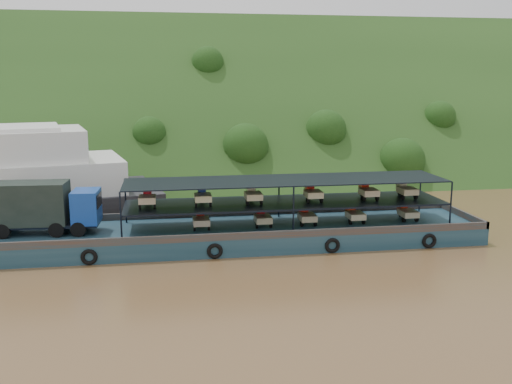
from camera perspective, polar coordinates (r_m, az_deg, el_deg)
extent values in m
plane|color=brown|center=(41.58, 3.39, -5.04)|extent=(160.00, 160.00, 0.00)
cube|color=#1F3C15|center=(76.34, -2.47, 2.49)|extent=(140.00, 39.60, 39.60)
cube|color=#122F3F|center=(41.27, -1.81, -4.29)|extent=(35.00, 7.00, 1.20)
cube|color=#592D19|center=(44.33, -2.38, -2.06)|extent=(35.00, 0.20, 0.50)
cube|color=#592D19|center=(37.80, -1.15, -4.42)|extent=(35.00, 0.20, 0.50)
cube|color=#592D19|center=(46.52, 19.98, -2.11)|extent=(0.20, 7.00, 0.50)
torus|color=black|center=(37.89, -16.35, -6.26)|extent=(1.06, 0.26, 1.06)
torus|color=black|center=(37.69, -4.14, -5.92)|extent=(1.06, 0.26, 1.06)
torus|color=black|center=(39.16, 7.65, -5.33)|extent=(1.06, 0.26, 1.06)
torus|color=black|center=(41.68, 16.94, -4.70)|extent=(1.06, 0.26, 1.06)
cylinder|color=black|center=(41.52, -24.02, -3.60)|extent=(1.04, 0.41, 1.02)
cylinder|color=black|center=(43.50, -23.17, -2.89)|extent=(1.04, 0.41, 1.02)
cylinder|color=black|center=(40.57, -19.33, -3.58)|extent=(1.04, 0.41, 1.02)
cylinder|color=black|center=(42.61, -18.69, -2.85)|extent=(1.04, 0.41, 1.02)
cylinder|color=black|center=(40.27, -17.34, -3.57)|extent=(1.04, 0.41, 1.02)
cylinder|color=black|center=(42.31, -16.79, -2.83)|extent=(1.04, 0.41, 1.02)
cube|color=black|center=(41.74, -20.11, -3.01)|extent=(7.07, 2.62, 0.20)
cube|color=#153D96|center=(40.91, -16.60, -1.38)|extent=(1.87, 2.55, 2.25)
cube|color=black|center=(40.67, -15.43, -0.79)|extent=(0.17, 2.05, 0.92)
cube|color=black|center=(41.68, -21.61, -1.04)|extent=(5.04, 2.71, 2.87)
cube|color=black|center=(41.30, 3.00, -1.06)|extent=(23.00, 5.00, 0.12)
cube|color=black|center=(40.98, 3.02, 1.18)|extent=(23.00, 5.00, 0.08)
cylinder|color=black|center=(38.09, -13.37, -2.43)|extent=(0.12, 0.12, 3.30)
cylinder|color=black|center=(42.95, -12.91, -0.86)|extent=(0.12, 0.12, 3.30)
cylinder|color=black|center=(38.92, 3.77, -1.85)|extent=(0.12, 0.12, 3.30)
cylinder|color=black|center=(43.70, 2.31, -0.38)|extent=(0.12, 0.12, 3.30)
cylinder|color=black|center=(42.94, 18.90, -1.19)|extent=(0.12, 0.12, 3.30)
cylinder|color=black|center=(47.31, 16.09, 0.09)|extent=(0.12, 0.12, 3.30)
cylinder|color=black|center=(41.82, -5.62, -2.91)|extent=(0.12, 0.52, 0.52)
cylinder|color=black|center=(40.05, -6.17, -3.56)|extent=(0.14, 0.52, 0.52)
cylinder|color=black|center=(40.11, -4.74, -3.51)|extent=(0.14, 0.52, 0.52)
cube|color=#C9B18E|center=(40.33, -5.50, -2.94)|extent=(1.15, 1.50, 0.44)
cube|color=#AC1B0B|center=(41.40, -5.61, -2.31)|extent=(0.55, 0.80, 0.80)
cube|color=#AC1B0B|center=(41.10, -5.60, -1.70)|extent=(0.50, 0.10, 0.10)
cylinder|color=black|center=(42.30, 0.37, -2.69)|extent=(0.12, 0.52, 0.52)
cylinder|color=black|center=(40.50, 0.10, -3.32)|extent=(0.14, 0.52, 0.52)
cylinder|color=black|center=(40.67, 1.49, -3.27)|extent=(0.14, 0.52, 0.52)
cube|color=#BEB286|center=(40.84, 0.71, -2.71)|extent=(1.15, 1.50, 0.44)
cube|color=#AE0B0F|center=(41.89, 0.44, -2.10)|extent=(0.55, 0.80, 0.80)
cube|color=#AE0B0F|center=(41.59, 0.49, -1.49)|extent=(0.50, 0.10, 0.10)
cylinder|color=black|center=(42.95, 4.67, -2.51)|extent=(0.12, 0.52, 0.52)
cylinder|color=black|center=(41.14, 4.59, -3.13)|extent=(0.14, 0.52, 0.52)
cylinder|color=black|center=(41.38, 5.94, -3.07)|extent=(0.14, 0.52, 0.52)
cube|color=#C9BA8E|center=(41.50, 5.15, -2.53)|extent=(1.15, 1.50, 0.44)
cube|color=red|center=(42.55, 4.78, -1.93)|extent=(0.55, 0.80, 0.80)
cube|color=red|center=(42.25, 4.85, -1.33)|extent=(0.50, 0.10, 0.10)
cylinder|color=black|center=(43.95, 9.30, -2.31)|extent=(0.12, 0.52, 0.52)
cylinder|color=black|center=(42.14, 9.42, -2.90)|extent=(0.14, 0.52, 0.52)
cylinder|color=black|center=(42.46, 10.70, -2.84)|extent=(0.14, 0.52, 0.52)
cube|color=beige|center=(42.54, 9.92, -2.31)|extent=(1.15, 1.50, 0.44)
cube|color=red|center=(43.55, 9.44, -1.73)|extent=(0.55, 0.80, 0.80)
cube|color=red|center=(43.26, 9.55, -1.15)|extent=(0.50, 0.10, 0.10)
cylinder|color=black|center=(45.40, 14.23, -2.07)|extent=(0.12, 0.52, 0.52)
cylinder|color=black|center=(43.60, 14.56, -2.63)|extent=(0.14, 0.52, 0.52)
cylinder|color=black|center=(44.01, 15.75, -2.57)|extent=(0.14, 0.52, 0.52)
cube|color=beige|center=(44.04, 14.99, -2.07)|extent=(1.15, 1.50, 0.44)
cube|color=red|center=(45.02, 14.41, -1.51)|extent=(0.55, 0.80, 0.80)
cube|color=red|center=(44.74, 14.55, -0.94)|extent=(0.50, 0.10, 0.10)
cylinder|color=black|center=(41.38, -10.76, -0.76)|extent=(0.12, 0.52, 0.52)
cylinder|color=black|center=(39.64, -11.55, -1.32)|extent=(0.14, 0.52, 0.52)
cylinder|color=black|center=(39.61, -10.10, -1.28)|extent=(0.14, 0.52, 0.52)
cube|color=beige|center=(39.90, -10.83, -0.72)|extent=(1.15, 1.50, 0.44)
cube|color=#B50C17|center=(40.99, -10.80, -0.14)|extent=(0.55, 0.80, 0.80)
cube|color=#B50C17|center=(40.70, -10.83, 0.50)|extent=(0.50, 0.10, 0.10)
cylinder|color=black|center=(41.44, -5.47, -0.60)|extent=(0.12, 0.52, 0.52)
cylinder|color=black|center=(39.66, -6.02, -1.15)|extent=(0.14, 0.52, 0.52)
cylinder|color=black|center=(39.72, -4.57, -1.10)|extent=(0.14, 0.52, 0.52)
cube|color=beige|center=(39.96, -5.34, -0.54)|extent=(1.15, 1.50, 0.44)
cube|color=navy|center=(41.04, -5.45, 0.03)|extent=(0.55, 0.80, 0.80)
cube|color=navy|center=(40.75, -5.45, 0.66)|extent=(0.50, 0.10, 0.10)
cylinder|color=black|center=(41.81, -0.57, -0.44)|extent=(0.12, 0.52, 0.52)
cylinder|color=black|center=(40.00, -0.89, -0.98)|extent=(0.14, 0.52, 0.52)
cylinder|color=black|center=(40.15, 0.52, -0.93)|extent=(0.14, 0.52, 0.52)
cube|color=beige|center=(40.34, -0.27, -0.38)|extent=(1.15, 1.50, 0.44)
cube|color=beige|center=(41.42, -0.51, 0.18)|extent=(0.55, 0.80, 0.80)
cube|color=beige|center=(41.13, -0.47, 0.81)|extent=(0.50, 0.10, 0.10)
cylinder|color=black|center=(42.67, 5.25, -0.25)|extent=(0.12, 0.52, 0.52)
cylinder|color=black|center=(40.85, 5.20, -0.77)|extent=(0.14, 0.52, 0.52)
cylinder|color=black|center=(41.10, 6.55, -0.72)|extent=(0.14, 0.52, 0.52)
cube|color=beige|center=(41.23, 5.76, -0.18)|extent=(1.15, 1.50, 0.44)
cube|color=red|center=(42.29, 5.36, 0.36)|extent=(0.55, 0.80, 0.80)
cube|color=red|center=(42.01, 5.44, 0.98)|extent=(0.50, 0.10, 0.10)
cylinder|color=black|center=(43.89, 10.56, -0.07)|extent=(0.12, 0.52, 0.52)
cylinder|color=black|center=(42.07, 10.74, -0.57)|extent=(0.14, 0.52, 0.52)
cylinder|color=black|center=(42.42, 12.01, -0.52)|extent=(0.14, 0.52, 0.52)
cube|color=#CCB890|center=(42.49, 11.23, 0.00)|extent=(1.15, 1.50, 0.44)
cube|color=red|center=(43.52, 10.72, 0.53)|extent=(0.55, 0.80, 0.80)
cube|color=red|center=(43.24, 10.83, 1.13)|extent=(0.50, 0.10, 0.10)
cylinder|color=black|center=(44.98, 14.15, 0.05)|extent=(0.12, 0.52, 0.52)
cylinder|color=black|center=(43.17, 14.47, -0.43)|extent=(0.14, 0.52, 0.52)
cylinder|color=black|center=(43.58, 15.68, -0.38)|extent=(0.14, 0.52, 0.52)
cube|color=tan|center=(43.62, 14.92, 0.12)|extent=(1.15, 1.50, 0.44)
cube|color=beige|center=(44.62, 14.33, 0.63)|extent=(0.55, 0.80, 0.80)
cube|color=beige|center=(44.35, 14.47, 1.22)|extent=(0.50, 0.10, 0.10)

